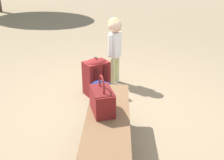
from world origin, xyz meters
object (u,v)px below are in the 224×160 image
at_px(park_bench, 107,128).
at_px(child_standing, 115,41).
at_px(backpack_large, 96,76).
at_px(handbag, 102,100).
at_px(backpack_small, 101,93).

distance_m(park_bench, child_standing, 1.88).
bearing_deg(park_bench, backpack_large, 7.01).
bearing_deg(backpack_large, park_bench, -172.99).
bearing_deg(handbag, backpack_large, 5.81).
bearing_deg(child_standing, backpack_large, 145.04).
distance_m(handbag, child_standing, 1.68).
relative_size(handbag, backpack_small, 1.03).
relative_size(handbag, backpack_large, 0.66).
xyz_separation_m(child_standing, backpack_large, (-0.38, 0.26, -0.41)).
xyz_separation_m(park_bench, child_standing, (1.86, -0.08, 0.29)).
bearing_deg(park_bench, child_standing, -2.54).
xyz_separation_m(park_bench, backpack_small, (1.14, 0.10, -0.21)).
distance_m(park_bench, backpack_large, 1.50).
xyz_separation_m(park_bench, handbag, (0.18, 0.05, 0.18)).
distance_m(child_standing, backpack_large, 0.61).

